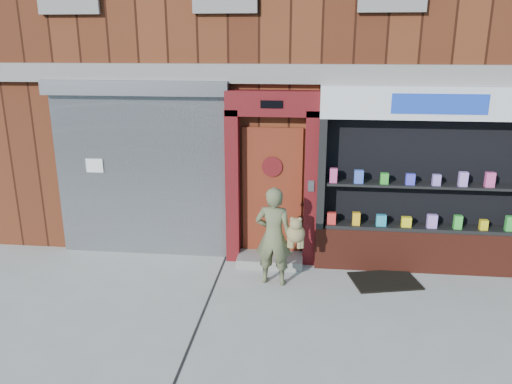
# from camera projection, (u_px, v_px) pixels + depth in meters

# --- Properties ---
(ground) EXTENTS (80.00, 80.00, 0.00)m
(ground) POSITION_uv_depth(u_px,v_px,m) (315.00, 319.00, 6.81)
(ground) COLOR #9E9E99
(ground) RESTS_ON ground
(building) EXTENTS (12.00, 8.16, 8.00)m
(building) POSITION_uv_depth(u_px,v_px,m) (320.00, 25.00, 11.37)
(building) COLOR #4D2111
(building) RESTS_ON ground
(shutter_bay) EXTENTS (3.10, 0.30, 3.04)m
(shutter_bay) POSITION_uv_depth(u_px,v_px,m) (140.00, 159.00, 8.47)
(shutter_bay) COLOR gray
(shutter_bay) RESTS_ON ground
(red_door_bay) EXTENTS (1.52, 0.58, 2.90)m
(red_door_bay) POSITION_uv_depth(u_px,v_px,m) (272.00, 179.00, 8.24)
(red_door_bay) COLOR #601014
(red_door_bay) RESTS_ON ground
(pharmacy_bay) EXTENTS (3.50, 0.41, 3.00)m
(pharmacy_bay) POSITION_uv_depth(u_px,v_px,m) (427.00, 189.00, 7.96)
(pharmacy_bay) COLOR #5E2216
(pharmacy_bay) RESTS_ON ground
(woman) EXTENTS (0.79, 0.44, 1.56)m
(woman) POSITION_uv_depth(u_px,v_px,m) (276.00, 236.00, 7.61)
(woman) COLOR #5D6341
(woman) RESTS_ON ground
(doormat) EXTENTS (1.15, 0.92, 0.03)m
(doormat) POSITION_uv_depth(u_px,v_px,m) (385.00, 281.00, 7.87)
(doormat) COLOR black
(doormat) RESTS_ON ground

